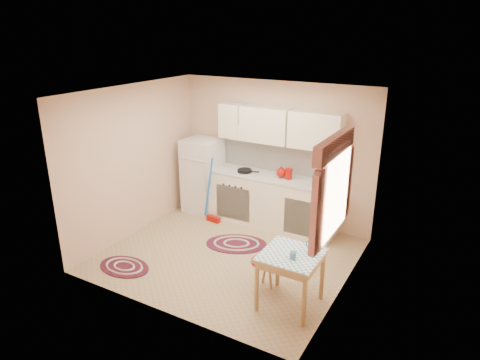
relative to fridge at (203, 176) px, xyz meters
name	(u,v)px	position (x,y,z in m)	size (l,w,h in m)	color
room_shell	(245,154)	(1.46, -1.01, 0.90)	(3.64, 3.60, 2.52)	tan
fridge	(203,176)	(0.00, 0.00, 0.00)	(0.65, 0.60, 1.40)	white
broom	(213,191)	(0.45, -0.35, -0.10)	(0.28, 0.12, 1.20)	blue
base_cabinets	(272,202)	(1.43, 0.05, -0.26)	(2.25, 0.60, 0.88)	white
countertop	(273,177)	(1.43, 0.05, 0.20)	(2.27, 0.62, 0.04)	beige
frying_pan	(245,171)	(0.89, 0.00, 0.24)	(0.25, 0.25, 0.05)	black
red_kettle	(281,173)	(1.58, 0.05, 0.31)	(0.18, 0.17, 0.18)	#990C05
red_canister	(289,174)	(1.72, 0.05, 0.30)	(0.12, 0.12, 0.16)	#990C05
table	(290,280)	(2.63, -1.94, -0.34)	(0.72, 0.72, 0.72)	tan
stool	(264,274)	(2.18, -1.77, -0.49)	(0.35, 0.35, 0.42)	#990C05
coffee_pot	(313,244)	(2.85, -1.82, 0.16)	(0.14, 0.12, 0.29)	#285B7D
mug	(293,256)	(2.69, -2.04, 0.07)	(0.08, 0.08, 0.10)	#285B7D
rug_center	(236,244)	(1.24, -0.90, -0.69)	(0.99, 0.66, 0.02)	maroon
rug_left	(124,267)	(0.16, -2.32, -0.69)	(0.82, 0.54, 0.02)	maroon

